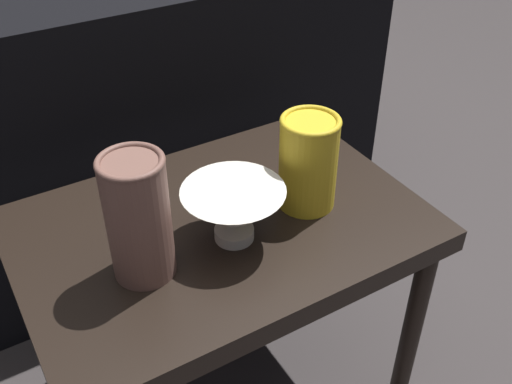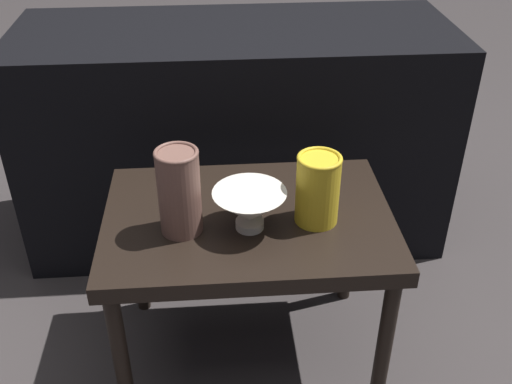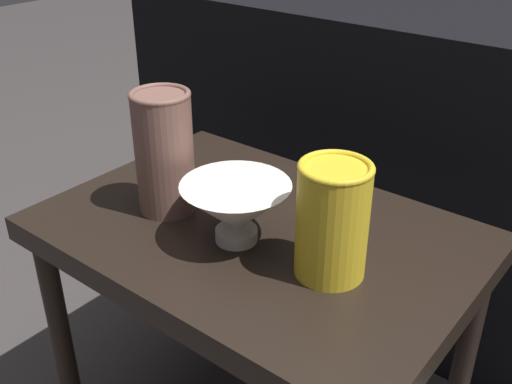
{
  "view_description": "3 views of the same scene",
  "coord_description": "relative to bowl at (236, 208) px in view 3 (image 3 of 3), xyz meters",
  "views": [
    {
      "loc": [
        -0.34,
        -0.69,
        1.07
      ],
      "look_at": [
        0.04,
        -0.05,
        0.52
      ],
      "focal_mm": 42.0,
      "sensor_mm": 36.0,
      "label": 1
    },
    {
      "loc": [
        -0.07,
        -1.11,
        1.24
      ],
      "look_at": [
        0.01,
        -0.07,
        0.56
      ],
      "focal_mm": 42.0,
      "sensor_mm": 36.0,
      "label": 2
    },
    {
      "loc": [
        0.49,
        -0.62,
        0.93
      ],
      "look_at": [
        0.02,
        -0.03,
        0.53
      ],
      "focal_mm": 42.0,
      "sensor_mm": 36.0,
      "label": 3
    }
  ],
  "objects": [
    {
      "name": "vase_textured_left",
      "position": [
        -0.15,
        0.0,
        0.05
      ],
      "size": [
        0.09,
        0.09,
        0.2
      ],
      "color": "brown",
      "rests_on": "table"
    },
    {
      "name": "couch_backdrop",
      "position": [
        0.0,
        0.64,
        -0.16
      ],
      "size": [
        1.3,
        0.5,
        0.69
      ],
      "color": "black",
      "rests_on": "ground_plane"
    },
    {
      "name": "bowl",
      "position": [
        0.0,
        0.0,
        0.0
      ],
      "size": [
        0.16,
        0.16,
        0.09
      ],
      "color": "silver",
      "rests_on": "table"
    },
    {
      "name": "vase_colorful_right",
      "position": [
        0.15,
        0.02,
        0.03
      ],
      "size": [
        0.1,
        0.1,
        0.16
      ],
      "color": "gold",
      "rests_on": "table"
    },
    {
      "name": "table",
      "position": [
        0.0,
        0.05,
        -0.11
      ],
      "size": [
        0.66,
        0.46,
        0.45
      ],
      "color": "black",
      "rests_on": "ground_plane"
    }
  ]
}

